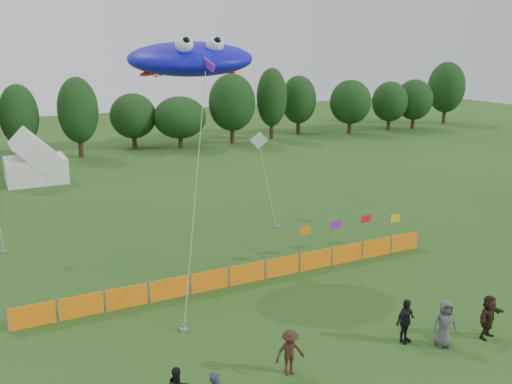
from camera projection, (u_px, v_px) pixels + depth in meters
name	position (u px, v px, depth m)	size (l,w,h in m)	color
ground	(329.00, 364.00, 21.14)	(160.00, 160.00, 0.00)	#234C16
treeline	(102.00, 114.00, 59.52)	(104.57, 8.78, 8.36)	#382314
tent_right	(35.00, 162.00, 47.83)	(4.90, 3.92, 3.46)	white
barrier_fence	(247.00, 273.00, 28.14)	(21.90, 0.06, 1.00)	orange
flag_row	(348.00, 231.00, 31.52)	(6.73, 0.22, 2.17)	gray
spectator_c	(290.00, 352.00, 20.33)	(1.11, 0.64, 1.73)	#361D15
spectator_d	(405.00, 321.00, 22.49)	(1.07, 0.45, 1.83)	black
spectator_e	(445.00, 324.00, 22.19)	(0.94, 0.61, 1.92)	#4A4B4F
spectator_f	(488.00, 317.00, 22.83)	(1.69, 0.54, 1.83)	black
stingray_kite	(188.00, 59.00, 29.60)	(7.72, 16.61, 11.88)	#1310EA
small_kite_white	(263.00, 161.00, 38.72)	(1.65, 4.50, 5.57)	white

